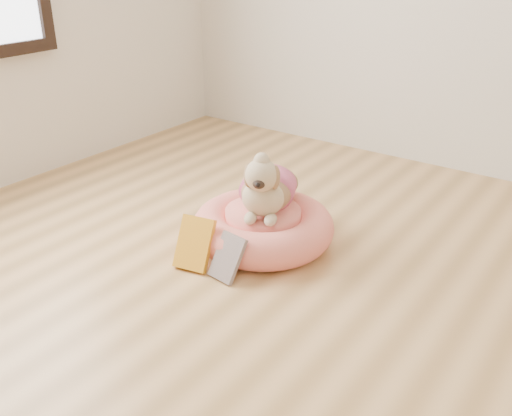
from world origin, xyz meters
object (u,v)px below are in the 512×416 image
Objects in this scene: book_white at (228,257)px; dog at (267,177)px; pet_bed at (263,227)px; book_yellow at (194,243)px.

dog is at bearing 103.89° from book_white.
book_white is at bearing -108.21° from dog.
dog reaches higher than pet_bed.
book_yellow reaches higher than pet_bed.
book_white is (0.05, -0.29, 0.01)m from pet_bed.
pet_bed is at bearing 59.25° from book_yellow.
book_yellow is (-0.12, -0.31, -0.20)m from dog.
dog is (0.01, 0.01, 0.22)m from pet_bed.
book_white reaches higher than pet_bed.
book_white is (0.04, -0.30, -0.22)m from dog.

